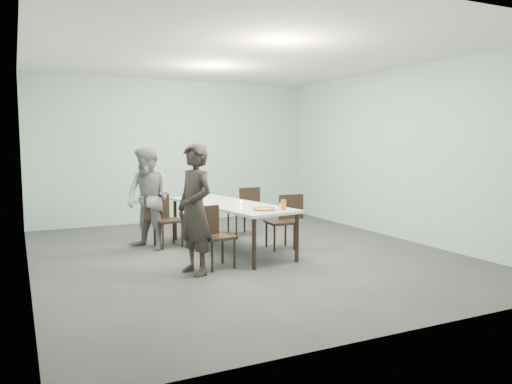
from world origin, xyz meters
name	(u,v)px	position (x,y,z in m)	size (l,w,h in m)	color
ground	(243,254)	(0.00, 0.00, 0.00)	(7.00, 7.00, 0.00)	#333335
room_shell	(243,121)	(0.00, 0.00, 2.03)	(6.02, 7.02, 3.01)	#A0C9C2
table	(230,207)	(-0.08, 0.33, 0.69)	(1.29, 2.71, 0.75)	white
chair_near_left	(212,232)	(-0.74, -0.62, 0.50)	(0.63, 0.46, 0.87)	black
chair_far_left	(163,217)	(-0.97, 1.00, 0.50)	(0.64, 0.47, 0.87)	black
chair_near_right	(285,217)	(0.77, 0.08, 0.50)	(0.63, 0.46, 0.87)	black
chair_far_right	(244,208)	(0.67, 1.43, 0.50)	(0.62, 0.44, 0.87)	black
diner_near	(195,209)	(-1.03, -0.77, 0.85)	(0.62, 0.41, 1.70)	black
diner_far	(148,198)	(-1.22, 0.96, 0.82)	(0.80, 0.62, 1.64)	gray
pizza	(264,209)	(0.04, -0.64, 0.77)	(0.34, 0.34, 0.04)	white
side_plate	(254,206)	(0.11, -0.15, 0.76)	(0.18, 0.18, 0.01)	white
beer_glass	(284,205)	(0.31, -0.73, 0.82)	(0.08, 0.08, 0.15)	#B97228
water_tumbler	(282,207)	(0.31, -0.67, 0.80)	(0.08, 0.08, 0.09)	silver
tealight	(241,203)	(0.03, 0.14, 0.77)	(0.06, 0.06, 0.05)	silver
amber_tumbler	(203,196)	(-0.24, 1.13, 0.79)	(0.07, 0.07, 0.08)	#B97228
menu	(198,199)	(-0.35, 1.07, 0.75)	(0.30, 0.22, 0.01)	silver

